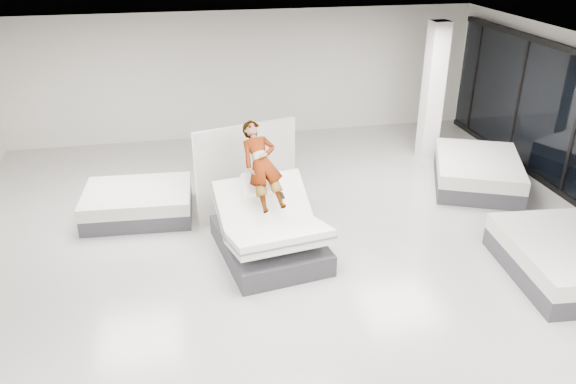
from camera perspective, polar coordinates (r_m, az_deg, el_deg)
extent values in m
plane|color=#A5A29B|center=(8.96, 1.96, -9.19)|extent=(14.00, 14.00, 0.00)
plane|color=#27272A|center=(7.59, 2.33, 11.01)|extent=(14.00, 14.00, 0.00)
cube|color=beige|center=(14.67, -4.42, 11.77)|extent=(12.00, 0.04, 3.20)
cube|color=#38383D|center=(9.59, -1.91, -5.32)|extent=(1.87, 2.30, 0.36)
cube|color=white|center=(9.57, -2.60, -1.28)|extent=(1.69, 1.18, 0.84)
cube|color=slate|center=(9.57, -2.60, -1.28)|extent=(1.70, 1.08, 0.70)
cube|color=white|center=(8.99, -0.95, -4.57)|extent=(1.71, 1.30, 0.46)
cube|color=slate|center=(8.99, -0.95, -4.57)|extent=(1.73, 1.28, 0.27)
cube|color=white|center=(9.53, -2.87, 0.88)|extent=(0.63, 0.50, 0.38)
imported|color=slate|center=(9.34, -2.60, 1.29)|extent=(0.79, 1.52, 1.32)
cube|color=black|center=(9.18, -0.59, -0.36)|extent=(0.07, 0.15, 0.08)
cube|color=beige|center=(10.57, -4.22, 2.16)|extent=(1.95, 0.62, 1.82)
cube|color=#38383D|center=(12.72, 18.57, 1.38)|extent=(2.44, 2.74, 0.34)
cube|color=white|center=(12.60, 18.77, 2.67)|extent=(2.44, 2.74, 0.28)
cube|color=#38383D|center=(10.04, 26.11, -6.83)|extent=(1.84, 2.34, 0.33)
cube|color=white|center=(9.90, 26.45, -5.34)|extent=(1.84, 2.34, 0.28)
cube|color=#38383D|center=(11.18, -14.90, -1.64)|extent=(2.07, 1.61, 0.30)
cube|color=white|center=(11.06, -15.06, -0.38)|extent=(2.07, 1.61, 0.25)
cube|color=white|center=(13.45, 14.48, 9.74)|extent=(0.40, 0.40, 3.20)
cube|color=black|center=(12.48, 27.22, 5.72)|extent=(0.09, 0.08, 2.80)
cube|color=black|center=(14.01, 22.39, 8.60)|extent=(0.09, 0.08, 2.80)
cube|color=black|center=(15.65, 18.50, 10.86)|extent=(0.09, 0.08, 2.80)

